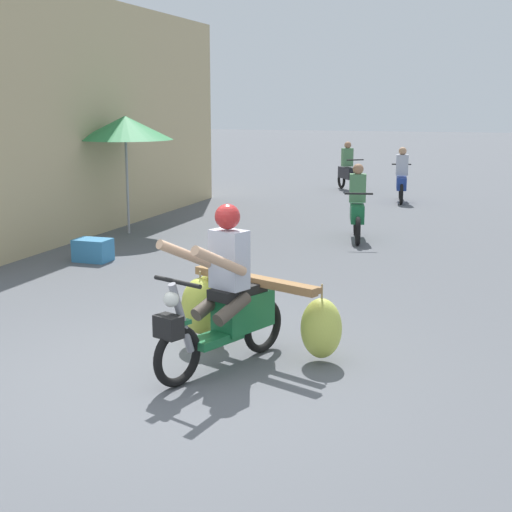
{
  "coord_description": "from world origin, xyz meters",
  "views": [
    {
      "loc": [
        2.8,
        -5.85,
        2.5
      ],
      "look_at": [
        0.39,
        1.39,
        0.9
      ],
      "focal_mm": 51.54,
      "sensor_mm": 36.0,
      "label": 1
    }
  ],
  "objects_px": {
    "motorbike_distant_ahead_left": "(357,209)",
    "motorbike_distant_ahead_right": "(401,180)",
    "motorbike_distant_far_ahead": "(347,171)",
    "produce_crate": "(93,250)",
    "motorbike_main_loaded": "(234,305)",
    "market_umbrella_near_shop": "(125,128)"
  },
  "relations": [
    {
      "from": "motorbike_distant_ahead_left",
      "to": "motorbike_distant_ahead_right",
      "type": "distance_m",
      "value": 5.46
    },
    {
      "from": "motorbike_distant_ahead_left",
      "to": "motorbike_distant_far_ahead",
      "type": "height_order",
      "value": "same"
    },
    {
      "from": "motorbike_distant_ahead_right",
      "to": "market_umbrella_near_shop",
      "type": "distance_m",
      "value": 7.8
    },
    {
      "from": "market_umbrella_near_shop",
      "to": "produce_crate",
      "type": "relative_size",
      "value": 4.02
    },
    {
      "from": "motorbike_distant_ahead_left",
      "to": "motorbike_distant_far_ahead",
      "type": "relative_size",
      "value": 1.13
    },
    {
      "from": "motorbike_main_loaded",
      "to": "motorbike_distant_ahead_right",
      "type": "height_order",
      "value": "motorbike_main_loaded"
    },
    {
      "from": "motorbike_main_loaded",
      "to": "motorbike_distant_ahead_right",
      "type": "distance_m",
      "value": 12.24
    },
    {
      "from": "motorbike_distant_ahead_left",
      "to": "market_umbrella_near_shop",
      "type": "relative_size",
      "value": 0.71
    },
    {
      "from": "motorbike_distant_ahead_left",
      "to": "motorbike_distant_ahead_right",
      "type": "relative_size",
      "value": 0.99
    },
    {
      "from": "motorbike_distant_ahead_left",
      "to": "produce_crate",
      "type": "relative_size",
      "value": 2.85
    },
    {
      "from": "motorbike_distant_ahead_right",
      "to": "produce_crate",
      "type": "height_order",
      "value": "motorbike_distant_ahead_right"
    },
    {
      "from": "motorbike_distant_far_ahead",
      "to": "produce_crate",
      "type": "relative_size",
      "value": 2.52
    },
    {
      "from": "motorbike_distant_far_ahead",
      "to": "market_umbrella_near_shop",
      "type": "xyz_separation_m",
      "value": [
        -2.6,
        -8.39,
        1.46
      ]
    },
    {
      "from": "motorbike_distant_ahead_left",
      "to": "produce_crate",
      "type": "height_order",
      "value": "motorbike_distant_ahead_left"
    },
    {
      "from": "motorbike_distant_ahead_left",
      "to": "motorbike_distant_ahead_right",
      "type": "xyz_separation_m",
      "value": [
        0.1,
        5.46,
        0.0
      ]
    },
    {
      "from": "produce_crate",
      "to": "motorbike_main_loaded",
      "type": "bearing_deg",
      "value": -43.46
    },
    {
      "from": "motorbike_distant_ahead_right",
      "to": "produce_crate",
      "type": "xyz_separation_m",
      "value": [
        -3.74,
        -8.73,
        -0.39
      ]
    },
    {
      "from": "motorbike_distant_far_ahead",
      "to": "motorbike_main_loaded",
      "type": "bearing_deg",
      "value": -82.92
    },
    {
      "from": "motorbike_distant_ahead_right",
      "to": "market_umbrella_near_shop",
      "type": "relative_size",
      "value": 0.72
    },
    {
      "from": "produce_crate",
      "to": "motorbike_distant_ahead_left",
      "type": "bearing_deg",
      "value": 41.86
    },
    {
      "from": "market_umbrella_near_shop",
      "to": "motorbike_distant_ahead_right",
      "type": "bearing_deg",
      "value": 54.76
    },
    {
      "from": "motorbike_main_loaded",
      "to": "market_umbrella_near_shop",
      "type": "distance_m",
      "value": 7.56
    }
  ]
}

